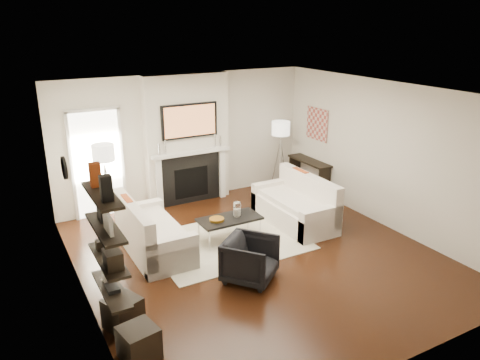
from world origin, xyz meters
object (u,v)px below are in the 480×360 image
armchair (250,257)px  lamp_left_shade (103,153)px  coffee_table (230,219)px  lamp_right_shade (281,128)px  loveseat_right_base (294,213)px  loveseat_left_base (155,240)px  ottoman_near (123,313)px

armchair → lamp_left_shade: size_ratio=1.84×
coffee_table → armchair: bearing=-104.8°
lamp_right_shade → coffee_table: bearing=-141.9°
lamp_right_shade → armchair: bearing=-129.7°
loveseat_right_base → coffee_table: (-1.41, -0.04, 0.19)m
lamp_left_shade → lamp_right_shade: (3.90, 0.10, 0.00)m
loveseat_left_base → ottoman_near: (-1.03, -1.75, -0.01)m
lamp_right_shade → loveseat_right_base: bearing=-114.7°
loveseat_right_base → lamp_left_shade: bearing=153.5°
loveseat_left_base → lamp_left_shade: lamp_left_shade is taller
loveseat_left_base → coffee_table: (1.32, -0.20, 0.19)m
lamp_left_shade → ottoman_near: 3.45m
loveseat_left_base → ottoman_near: loveseat_left_base is taller
loveseat_left_base → armchair: bearing=-58.0°
armchair → ottoman_near: size_ratio=1.84×
ottoman_near → coffee_table: bearing=33.5°
loveseat_left_base → lamp_left_shade: 1.92m
armchair → ottoman_near: 2.01m
armchair → lamp_right_shade: size_ratio=1.84×
lamp_left_shade → loveseat_left_base: bearing=-73.9°
loveseat_left_base → lamp_right_shade: 4.00m
loveseat_right_base → lamp_right_shade: 2.21m
coffee_table → loveseat_right_base: bearing=1.7°
loveseat_left_base → coffee_table: size_ratio=1.64×
lamp_right_shade → loveseat_left_base: bearing=-156.7°
coffee_table → lamp_right_shade: (2.18, 1.70, 1.05)m
loveseat_left_base → coffee_table: 1.35m
loveseat_right_base → ottoman_near: size_ratio=4.50×
coffee_table → armchair: armchair is taller
coffee_table → lamp_right_shade: size_ratio=2.75×
coffee_table → lamp_left_shade: 2.58m
lamp_left_shade → coffee_table: bearing=-42.9°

